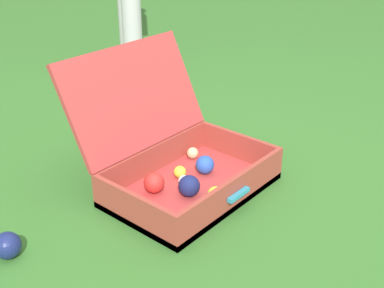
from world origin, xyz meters
TOP-DOWN VIEW (x-y plane):
  - ground_plane at (0.00, 0.00)m, footprint 16.00×16.00m
  - open_suitcase at (-0.04, 0.04)m, footprint 0.62×0.62m
  - stray_ball_on_grass at (-0.70, 0.14)m, footprint 0.09×0.09m

SIDE VIEW (x-z plane):
  - ground_plane at x=0.00m, z-range 0.00..0.00m
  - stray_ball_on_grass at x=-0.70m, z-range 0.00..0.09m
  - open_suitcase at x=-0.04m, z-range -0.14..0.37m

